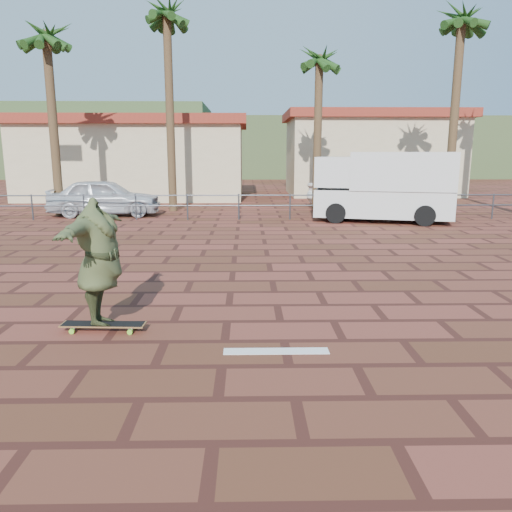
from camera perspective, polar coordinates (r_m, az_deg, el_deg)
The scene contains 17 objects.
ground at distance 7.87m, azimuth -3.33°, elevation -7.49°, with size 120.00×120.00×0.00m, color brown.
paint_stripe at distance 6.75m, azimuth 2.32°, elevation -10.81°, with size 1.40×0.22×0.01m, color white.
guardrail at distance 19.52m, azimuth -1.98°, elevation 6.16°, with size 24.06×0.06×1.00m.
palm_far_left at distance 22.73m, azimuth -22.83°, elevation 21.67°, with size 2.40×2.40×8.25m.
palm_left at distance 23.29m, azimuth -10.16°, elevation 24.93°, with size 2.40×2.40×9.45m.
palm_center at distance 23.44m, azimuth 7.26°, elevation 20.95°, with size 2.40×2.40×7.75m.
palm_right at distance 23.64m, azimuth 22.42°, elevation 23.14°, with size 2.40×2.40×9.05m.
building_west at distance 30.09m, azimuth -13.41°, elevation 10.89°, with size 12.60×7.60×4.50m.
building_east at distance 32.35m, azimuth 12.96°, elevation 11.40°, with size 10.60×6.60×5.00m.
hill_front at distance 57.42m, azimuth -1.39°, elevation 12.20°, with size 70.00×18.00×6.00m, color #384C28.
hill_back at distance 67.25m, azimuth -20.92°, elevation 12.24°, with size 35.00×14.00×8.00m, color #384C28.
longboard at distance 7.75m, azimuth -17.05°, elevation -7.53°, with size 1.25×0.33×0.12m.
skateboarder at distance 7.50m, azimuth -17.49°, elevation -0.66°, with size 2.28×0.62×1.86m, color #3F4826.
campervan at distance 19.65m, azimuth 14.47°, elevation 7.84°, with size 5.38×3.30×2.60m.
car_silver at distance 21.64m, azimuth -16.90°, elevation 6.45°, with size 1.81×4.51×1.54m, color silver.
car_white at distance 24.59m, azimuth 11.80°, elevation 7.39°, with size 1.72×4.92×1.62m, color white.
street_sign at distance 20.40m, azimuth 16.70°, elevation 8.37°, with size 0.44×0.19×2.22m.
Camera 1 is at (0.32, -7.42, 2.60)m, focal length 35.00 mm.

